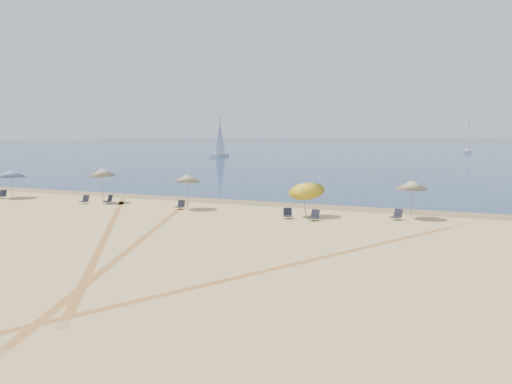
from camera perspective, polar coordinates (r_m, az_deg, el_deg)
ground at (r=18.53m, az=-25.22°, el=-10.54°), size 160.00×160.00×0.00m
ocean at (r=237.16m, az=19.68°, el=4.89°), size 500.00×500.00×0.00m
wet_sand at (r=38.50m, az=2.31°, el=-1.29°), size 500.00×500.00×0.00m
umbrella_0 at (r=46.26m, az=-25.08°, el=1.83°), size 2.25×2.25×2.29m
umbrella_1 at (r=40.70m, az=-16.35°, el=2.09°), size 1.87×1.91×2.63m
umbrella_2 at (r=36.16m, az=-7.48°, el=1.50°), size 1.96×1.98×2.45m
umbrella_3 at (r=32.74m, az=5.45°, el=0.52°), size 2.26×2.30×2.54m
umbrella_4 at (r=33.28m, az=16.58°, el=0.75°), size 1.98×1.98×2.39m
chair_0 at (r=46.24m, az=-25.86°, el=-0.27°), size 0.70×0.77×0.67m
chair_1 at (r=40.57m, az=-18.11°, el=-0.82°), size 0.55×0.64×0.63m
chair_2 at (r=40.00m, az=-15.74°, el=-0.82°), size 0.77×0.82×0.67m
chair_3 at (r=36.26m, az=-8.20°, el=-1.42°), size 0.54×0.62×0.61m
chair_4 at (r=32.06m, az=3.47°, el=-2.39°), size 0.72×0.77×0.63m
chair_5 at (r=31.46m, az=6.33°, el=-2.57°), size 0.67×0.74×0.64m
chair_6 at (r=32.63m, az=15.07°, el=-2.44°), size 0.74×0.78×0.64m
sailboat_0 at (r=144.81m, az=22.09°, el=5.07°), size 1.64×6.10×9.05m
sailboat_1 at (r=112.90m, az=-3.93°, el=5.23°), size 1.53×5.99×8.92m
tire_tracks at (r=25.28m, az=-9.83°, el=-5.53°), size 49.71×43.21×0.00m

